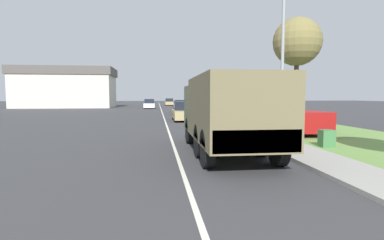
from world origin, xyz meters
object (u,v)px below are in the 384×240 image
at_px(car_nearest_ahead, 184,112).
at_px(lamp_post, 279,29).
at_px(car_third_ahead, 149,104).
at_px(car_fourth_ahead, 169,102).
at_px(car_second_ahead, 181,108).
at_px(military_truck, 227,110).
at_px(pickup_truck, 291,116).

relative_size(car_nearest_ahead, lamp_post, 0.57).
xyz_separation_m(car_third_ahead, car_fourth_ahead, (4.01, 16.27, -0.01)).
distance_m(car_second_ahead, lamp_post, 22.66).
bearing_deg(car_third_ahead, military_truck, -84.66).
bearing_deg(car_fourth_ahead, car_nearest_ahead, -90.68).
distance_m(car_second_ahead, car_fourth_ahead, 32.08).
relative_size(car_nearest_ahead, car_third_ahead, 1.15).
bearing_deg(military_truck, lamp_post, 35.77).
distance_m(car_third_ahead, pickup_truck, 35.17).
distance_m(car_second_ahead, car_third_ahead, 16.33).
height_order(car_fourth_ahead, lamp_post, lamp_post).
height_order(military_truck, car_second_ahead, military_truck).
bearing_deg(military_truck, car_third_ahead, 95.34).
relative_size(car_nearest_ahead, pickup_truck, 0.90).
xyz_separation_m(military_truck, lamp_post, (2.73, 1.97, 3.38)).
relative_size(military_truck, car_third_ahead, 1.70).
distance_m(car_nearest_ahead, car_second_ahead, 9.19).
bearing_deg(military_truck, car_second_ahead, 89.18).
height_order(military_truck, pickup_truck, military_truck).
xyz_separation_m(military_truck, car_second_ahead, (0.35, 24.10, -0.85)).
relative_size(car_fourth_ahead, pickup_truck, 0.90).
bearing_deg(car_nearest_ahead, car_fourth_ahead, 89.32).
relative_size(car_third_ahead, lamp_post, 0.49).
bearing_deg(car_fourth_ahead, lamp_post, -87.41).
bearing_deg(pickup_truck, military_truck, -131.59).
xyz_separation_m(car_second_ahead, car_third_ahead, (-4.08, 15.81, -0.02)).
distance_m(military_truck, car_second_ahead, 24.12).
xyz_separation_m(car_nearest_ahead, pickup_truck, (5.45, -9.03, 0.19)).
xyz_separation_m(pickup_truck, lamp_post, (-2.51, -3.93, 4.04)).
bearing_deg(car_third_ahead, car_second_ahead, -75.53).
xyz_separation_m(military_truck, car_fourth_ahead, (0.28, 56.18, -0.88)).
relative_size(car_nearest_ahead, car_fourth_ahead, 1.00).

